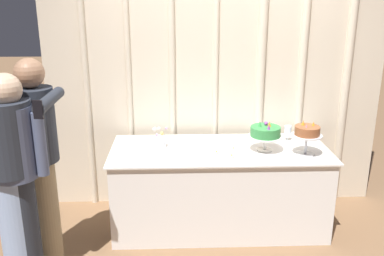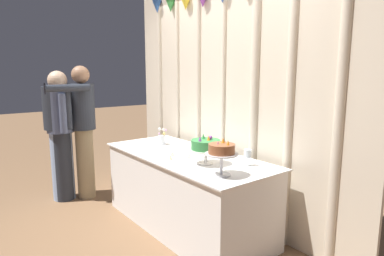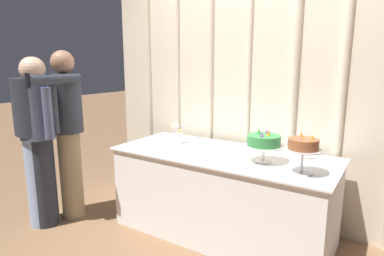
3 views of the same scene
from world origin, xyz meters
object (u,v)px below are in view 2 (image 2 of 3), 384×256
(tealight_far_left, at_px, (172,155))
(guest_girl_blue_dress, at_px, (83,125))
(cake_table, at_px, (185,191))
(flower_vase, at_px, (162,139))
(guest_man_dark_suit, at_px, (61,130))
(tealight_near_right, at_px, (189,157))
(wine_glass, at_px, (248,154))
(cake_display_nearleft, at_px, (206,146))
(guest_man_pink_jacket, at_px, (60,131))
(cake_display_nearright, at_px, (222,151))
(tealight_near_left, at_px, (171,159))

(tealight_far_left, distance_m, guest_girl_blue_dress, 1.49)
(cake_table, height_order, guest_girl_blue_dress, guest_girl_blue_dress)
(flower_vase, bearing_deg, guest_man_dark_suit, -139.85)
(guest_girl_blue_dress, height_order, guest_man_dark_suit, guest_girl_blue_dress)
(flower_vase, xyz_separation_m, tealight_near_right, (0.67, -0.11, -0.06))
(wine_glass, distance_m, guest_girl_blue_dress, 2.27)
(cake_display_nearleft, xyz_separation_m, tealight_near_right, (-0.28, 0.02, -0.16))
(cake_table, bearing_deg, tealight_near_right, -19.69)
(tealight_near_right, distance_m, guest_man_pink_jacket, 1.87)
(flower_vase, bearing_deg, wine_glass, 6.27)
(guest_man_pink_jacket, bearing_deg, tealight_near_right, 23.35)
(cake_table, xyz_separation_m, cake_display_nearright, (0.74, -0.18, 0.60))
(flower_vase, height_order, tealight_near_right, flower_vase)
(tealight_near_left, bearing_deg, flower_vase, 154.25)
(tealight_far_left, bearing_deg, guest_girl_blue_dress, -164.10)
(cake_table, xyz_separation_m, tealight_far_left, (-0.04, -0.13, 0.40))
(tealight_far_left, bearing_deg, tealight_near_left, -39.87)
(guest_girl_blue_dress, bearing_deg, cake_display_nearleft, 14.29)
(flower_vase, height_order, tealight_near_left, flower_vase)
(tealight_near_left, bearing_deg, tealight_near_right, 76.66)
(tealight_near_right, relative_size, guest_man_pink_jacket, 0.03)
(tealight_near_right, bearing_deg, guest_man_dark_suit, -156.11)
(cake_table, distance_m, guest_man_pink_jacket, 1.84)
(tealight_far_left, xyz_separation_m, guest_man_pink_jacket, (-1.55, -0.65, 0.09))
(cake_display_nearleft, relative_size, tealight_near_left, 7.78)
(tealight_far_left, distance_m, guest_man_pink_jacket, 1.68)
(guest_man_pink_jacket, bearing_deg, flower_vase, 39.08)
(tealight_near_left, distance_m, guest_man_dark_suit, 1.73)
(cake_table, relative_size, tealight_near_right, 45.78)
(flower_vase, relative_size, guest_man_dark_suit, 0.12)
(cake_table, bearing_deg, tealight_far_left, -107.69)
(wine_glass, relative_size, flower_vase, 0.77)
(cake_display_nearright, relative_size, flower_vase, 1.57)
(wine_glass, relative_size, tealight_far_left, 3.94)
(tealight_far_left, relative_size, guest_man_pink_jacket, 0.02)
(guest_girl_blue_dress, bearing_deg, tealight_near_right, 17.28)
(cake_table, distance_m, cake_display_nearleft, 0.70)
(tealight_far_left, height_order, tealight_near_left, tealight_near_left)
(cake_display_nearright, relative_size, guest_girl_blue_dress, 0.18)
(cake_display_nearright, bearing_deg, tealight_far_left, 176.51)
(tealight_near_right, height_order, guest_man_dark_suit, guest_man_dark_suit)
(flower_vase, relative_size, tealight_far_left, 5.13)
(cake_display_nearright, distance_m, tealight_near_right, 0.66)
(tealight_far_left, distance_m, tealight_near_left, 0.16)
(tealight_near_left, bearing_deg, guest_man_pink_jacket, -161.79)
(cake_table, height_order, tealight_far_left, tealight_far_left)
(tealight_near_left, bearing_deg, cake_table, 108.53)
(flower_vase, distance_m, guest_man_dark_suit, 1.33)
(cake_display_nearleft, xyz_separation_m, tealight_near_left, (-0.32, -0.17, -0.16))
(cake_table, xyz_separation_m, tealight_near_left, (0.08, -0.24, 0.40))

